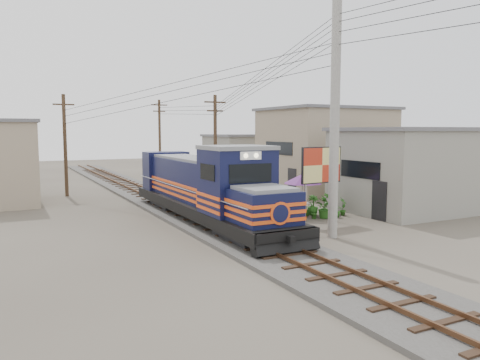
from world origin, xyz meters
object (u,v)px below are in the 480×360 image
locomotive (206,189)px  billboard (321,167)px  market_umbrella (303,179)px  vendor (334,199)px

locomotive → billboard: 5.75m
billboard → market_umbrella: size_ratio=1.56×
vendor → locomotive: bearing=-8.8°
locomotive → billboard: locomotive is taller
locomotive → market_umbrella: size_ratio=6.28×
billboard → vendor: (2.37, 1.99, -2.00)m
billboard → vendor: bearing=34.3°
vendor → billboard: bearing=37.8°
locomotive → billboard: bearing=-30.1°
market_umbrella → vendor: (2.13, 0.07, -1.22)m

